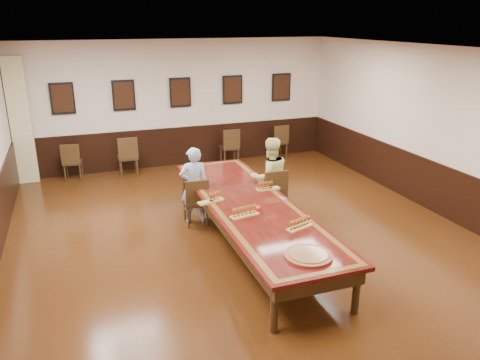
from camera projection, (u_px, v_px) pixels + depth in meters
name	position (u px, v px, depth m)	size (l,w,h in m)	color
floor	(250.00, 244.00, 8.02)	(8.00, 10.00, 0.02)	black
ceiling	(251.00, 50.00, 6.97)	(8.00, 10.00, 0.02)	white
wall_back	(180.00, 104.00, 11.95)	(8.00, 0.02, 3.20)	beige
wall_right	(449.00, 134.00, 8.79)	(0.02, 10.00, 3.20)	beige
chair_man	(195.00, 201.00, 8.68)	(0.43, 0.47, 0.91)	black
chair_woman	(272.00, 193.00, 8.95)	(0.47, 0.51, 1.00)	black
spare_chair_a	(72.00, 161.00, 11.12)	(0.42, 0.46, 0.91)	black
spare_chair_b	(128.00, 156.00, 11.38)	(0.47, 0.51, 0.99)	black
spare_chair_c	(229.00, 146.00, 12.33)	(0.45, 0.49, 0.96)	black
spare_chair_d	(278.00, 141.00, 12.88)	(0.44, 0.48, 0.94)	black
person_man	(194.00, 185.00, 8.68)	(0.53, 0.35, 1.46)	#4B7ABD
person_woman	(270.00, 177.00, 8.95)	(0.78, 0.60, 1.56)	#EDF197
pink_phone	(283.00, 198.00, 7.98)	(0.08, 0.15, 0.01)	#D4468A
curtain	(21.00, 121.00, 10.62)	(0.45, 0.18, 2.90)	#CBC18B
wainscoting	(250.00, 217.00, 7.86)	(8.00, 10.00, 1.00)	black
conference_table	(250.00, 211.00, 7.82)	(1.40, 5.00, 0.76)	#330B08
posters	(180.00, 92.00, 11.79)	(6.14, 0.04, 0.74)	black
flight_a	(212.00, 198.00, 7.81)	(0.48, 0.24, 0.17)	#AA9047
flight_b	(267.00, 186.00, 8.37)	(0.43, 0.13, 0.16)	#AA9047
flight_c	(244.00, 212.00, 7.24)	(0.48, 0.22, 0.17)	#AA9047
flight_d	(300.00, 224.00, 6.82)	(0.46, 0.27, 0.16)	#AA9047
red_plate_grp	(255.00, 208.00, 7.57)	(0.21, 0.21, 0.03)	red
carved_platter	(308.00, 256.00, 6.01)	(0.68, 0.68, 0.05)	#601D13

